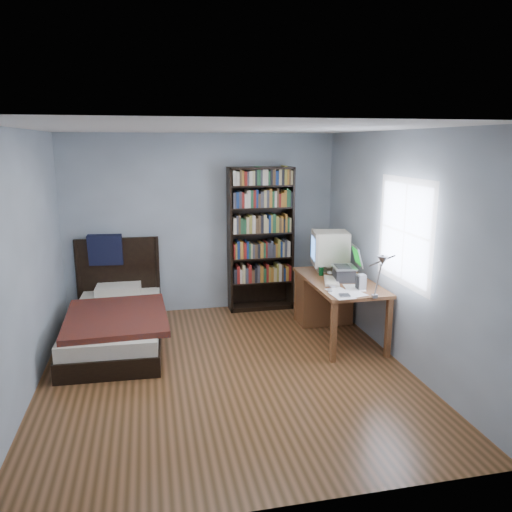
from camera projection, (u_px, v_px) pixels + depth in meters
name	position (u px, v px, depth m)	size (l,w,h in m)	color
room	(228.00, 256.00, 5.03)	(4.20, 4.24, 2.50)	#4A2F15
desk	(327.00, 295.00, 6.54)	(0.75, 1.49, 0.73)	brown
crt_monitor	(329.00, 248.00, 6.48)	(0.53, 0.49, 0.53)	beige
laptop	(345.00, 271.00, 6.04)	(0.39, 0.38, 0.42)	#2D2D30
desk_lamp	(382.00, 265.00, 4.94)	(0.22, 0.48, 0.57)	#99999E
keyboard	(331.00, 281.00, 5.98)	(0.17, 0.43, 0.03)	beige
speaker	(361.00, 282.00, 5.67)	(0.09, 0.09, 0.18)	gray
soda_can	(321.00, 271.00, 6.29)	(0.06, 0.06, 0.11)	#083E1D
mouse	(330.00, 273.00, 6.35)	(0.06, 0.11, 0.04)	silver
phone_silver	(331.00, 286.00, 5.78)	(0.05, 0.11, 0.02)	#B9B9BE
phone_grey	(330.00, 290.00, 5.61)	(0.05, 0.10, 0.02)	gray
external_drive	(345.00, 296.00, 5.42)	(0.11, 0.11, 0.02)	gray
bookshelf	(261.00, 239.00, 7.09)	(0.92, 0.30, 2.04)	black
bed	(116.00, 320.00, 6.08)	(1.18, 2.16, 1.16)	black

